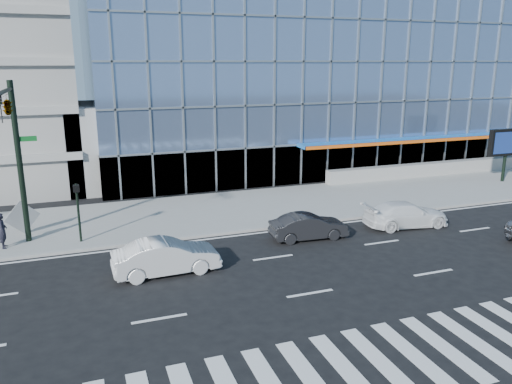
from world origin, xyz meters
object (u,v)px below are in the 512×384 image
traffic_signal (11,126)px  dark_sedan (309,227)px  white_sedan (166,257)px  white_suv (406,214)px  ped_signal_post (78,204)px  marquee_sign (507,143)px  tilted_panel (22,217)px  pedestrian (2,231)px

traffic_signal → dark_sedan: 15.03m
traffic_signal → white_sedan: 9.29m
white_suv → dark_sedan: (-6.00, 0.00, -0.03)m
ped_signal_post → marquee_sign: 30.67m
tilted_panel → marquee_sign: bearing=-18.3°
dark_sedan → pedestrian: size_ratio=2.30×
traffic_signal → marquee_sign: bearing=5.9°
ped_signal_post → tilted_panel: 3.75m
marquee_sign → white_sedan: 28.30m
pedestrian → dark_sedan: bearing=-107.1°
white_sedan → traffic_signal: bearing=50.6°
white_sedan → tilted_panel: size_ratio=3.56×
ped_signal_post → tilted_panel: size_ratio=2.31×
pedestrian → white_sedan: bearing=-131.1°
white_suv → pedestrian: size_ratio=2.74×
marquee_sign → white_suv: marquee_sign is taller
marquee_sign → tilted_panel: bearing=-178.6°
white_sedan → pedestrian: bearing=50.9°
marquee_sign → pedestrian: (-34.05, -2.67, -2.03)m
tilted_panel → traffic_signal: bearing=-102.9°
marquee_sign → ped_signal_post: bearing=-174.3°
dark_sedan → tilted_panel: size_ratio=3.12×
ped_signal_post → white_suv: size_ratio=0.62×
ped_signal_post → dark_sedan: 11.74m
traffic_signal → white_suv: (19.71, -2.77, -5.46)m
ped_signal_post → white_sedan: bearing=-55.2°
white_sedan → tilted_panel: tilted_panel is taller
traffic_signal → tilted_panel: bearing=96.9°
tilted_panel → ped_signal_post: bearing=-58.3°
pedestrian → tilted_panel: tilted_panel is taller
traffic_signal → marquee_sign: (33.00, 3.42, -3.10)m
ped_signal_post → tilted_panel: (-2.81, 2.24, -1.07)m
white_sedan → pedestrian: pedestrian is taller
traffic_signal → marquee_sign: size_ratio=2.00×
traffic_signal → dark_sedan: bearing=-11.4°
pedestrian → ped_signal_post: bearing=-99.8°
white_suv → white_sedan: white_sedan is taller
tilted_panel → white_sedan: bearing=-68.8°
white_sedan → tilted_panel: 9.60m
tilted_panel → pedestrian: bearing=-131.3°
white_suv → dark_sedan: white_suv is taller
ped_signal_post → marquee_sign: size_ratio=0.75×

